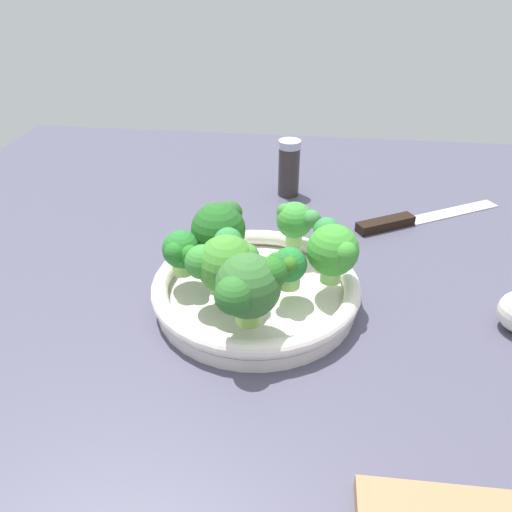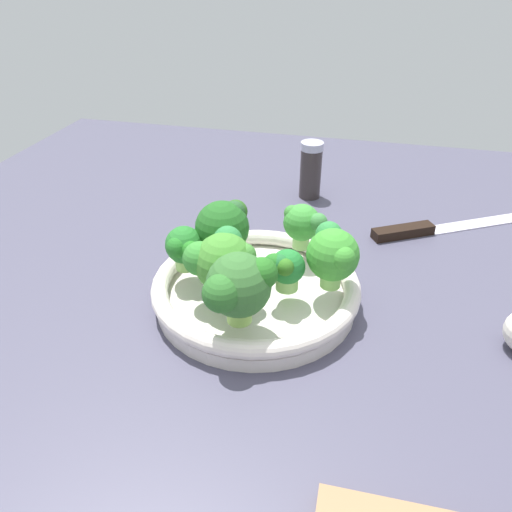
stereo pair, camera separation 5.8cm
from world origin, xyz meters
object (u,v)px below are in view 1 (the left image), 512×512
at_px(bowl, 256,290).
at_px(broccoli_floret_2, 225,262).
at_px(broccoli_floret_0, 181,252).
at_px(pepper_shaker, 289,168).
at_px(broccoli_floret_1, 248,287).
at_px(knife, 410,219).
at_px(broccoli_floret_3, 220,229).
at_px(broccoli_floret_5, 287,266).
at_px(broccoli_floret_6, 298,221).
at_px(broccoli_floret_4, 333,249).

xyz_separation_m(bowl, broccoli_floret_2, (-0.03, -0.03, 0.06)).
bearing_deg(broccoli_floret_0, pepper_shaker, 71.97).
bearing_deg(broccoli_floret_1, knife, 56.52).
bearing_deg(broccoli_floret_3, broccoli_floret_5, -28.96).
xyz_separation_m(broccoli_floret_0, broccoli_floret_2, (0.06, -0.03, 0.01)).
distance_m(broccoli_floret_5, broccoli_floret_6, 0.10).
height_order(broccoli_floret_5, broccoli_floret_6, broccoli_floret_6).
bearing_deg(broccoli_floret_3, broccoli_floret_6, 29.16).
bearing_deg(knife, broccoli_floret_2, -132.39).
height_order(bowl, broccoli_floret_1, broccoli_floret_1).
distance_m(broccoli_floret_3, pepper_shaker, 0.30).
distance_m(bowl, pepper_shaker, 0.32).
bearing_deg(knife, broccoli_floret_0, -141.61).
bearing_deg(pepper_shaker, broccoli_floret_6, -83.35).
relative_size(broccoli_floret_4, broccoli_floret_5, 1.45).
bearing_deg(broccoli_floret_1, broccoli_floret_6, 75.92).
relative_size(broccoli_floret_5, knife, 0.20).
bearing_deg(broccoli_floret_0, broccoli_floret_3, 39.74).
bearing_deg(broccoli_floret_4, knife, 61.03).
xyz_separation_m(broccoli_floret_2, pepper_shaker, (0.05, 0.35, -0.03)).
xyz_separation_m(broccoli_floret_2, broccoli_floret_6, (0.08, 0.11, -0.00)).
bearing_deg(bowl, broccoli_floret_1, -88.12).
bearing_deg(broccoli_floret_3, pepper_shaker, 77.40).
xyz_separation_m(broccoli_floret_0, broccoli_floret_6, (0.13, 0.08, 0.00)).
bearing_deg(broccoli_floret_2, pepper_shaker, 82.28).
height_order(broccoli_floret_1, pepper_shaker, broccoli_floret_1).
bearing_deg(broccoli_floret_5, broccoli_floret_3, 151.04).
relative_size(broccoli_floret_2, broccoli_floret_3, 1.03).
bearing_deg(broccoli_floret_1, broccoli_floret_4, 46.78).
bearing_deg(bowl, broccoli_floret_0, -178.11).
height_order(bowl, broccoli_floret_4, broccoli_floret_4).
xyz_separation_m(broccoli_floret_3, knife, (0.26, 0.21, -0.08)).
distance_m(bowl, broccoli_floret_1, 0.11).
distance_m(broccoli_floret_1, broccoli_floret_4, 0.12).
bearing_deg(broccoli_floret_2, broccoli_floret_1, -57.27).
xyz_separation_m(broccoli_floret_6, pepper_shaker, (-0.03, 0.24, -0.02)).
bearing_deg(pepper_shaker, broccoli_floret_5, -86.62).
bearing_deg(broccoli_floret_3, broccoli_floret_0, -140.26).
bearing_deg(broccoli_floret_6, knife, 42.27).
distance_m(broccoli_floret_0, broccoli_floret_1, 0.12).
height_order(broccoli_floret_5, knife, broccoli_floret_5).
distance_m(broccoli_floret_2, pepper_shaker, 0.35).
relative_size(bowl, pepper_shaker, 2.56).
height_order(broccoli_floret_1, broccoli_floret_4, broccoli_floret_1).
xyz_separation_m(bowl, broccoli_floret_0, (-0.09, -0.00, 0.05)).
bearing_deg(broccoli_floret_4, broccoli_floret_6, 119.30).
bearing_deg(knife, broccoli_floret_4, -118.97).
height_order(broccoli_floret_2, broccoli_floret_6, broccoli_floret_2).
height_order(broccoli_floret_2, broccoli_floret_4, same).
relative_size(broccoli_floret_4, pepper_shaker, 0.74).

